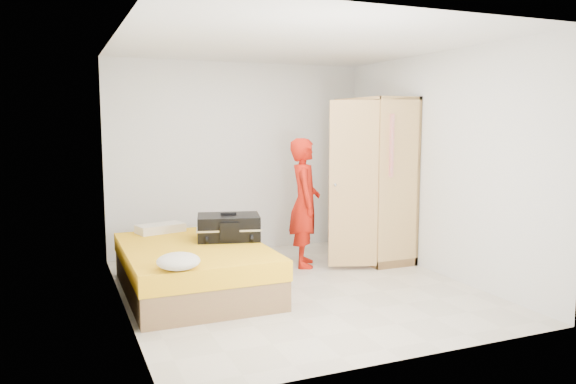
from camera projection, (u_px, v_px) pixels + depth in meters
name	position (u px, v px, depth m)	size (l,w,h in m)	color
room	(297.00, 169.00, 5.93)	(4.00, 4.02, 2.60)	beige
bed	(194.00, 268.00, 5.95)	(1.42, 2.02, 0.50)	brown
wardrobe	(372.00, 183.00, 7.31)	(1.14, 1.20, 2.10)	tan
person	(305.00, 203.00, 6.96)	(0.58, 0.38, 1.60)	red
suitcase	(229.00, 227.00, 6.22)	(0.80, 0.66, 0.30)	black
round_cushion	(178.00, 261.00, 4.96)	(0.39, 0.39, 0.15)	beige
pillow	(160.00, 228.00, 6.62)	(0.54, 0.27, 0.10)	beige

